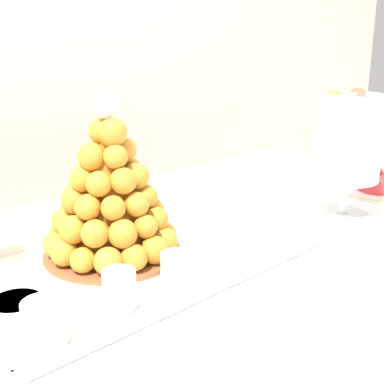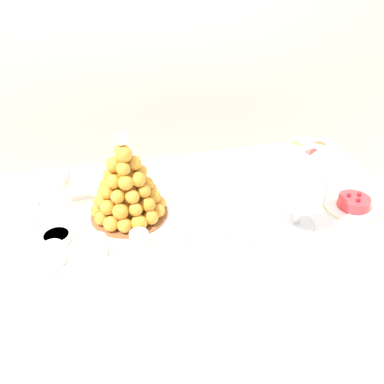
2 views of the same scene
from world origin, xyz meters
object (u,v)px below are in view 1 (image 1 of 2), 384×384
(dessert_cup_right, at_px, (273,229))
(creme_brulee_ramekin, at_px, (16,306))
(dessert_cup_left, at_px, (45,323))
(serving_tray, at_px, (137,260))
(dessert_cup_centre, at_px, (177,269))
(macaron_goblet, at_px, (349,140))
(dessert_cup_mid_left, at_px, (119,291))
(dessert_cup_mid_right, at_px, (227,249))
(fruit_tart_plate, at_px, (378,187))
(croquembouche, at_px, (110,198))

(dessert_cup_right, bearing_deg, creme_brulee_ramekin, 170.59)
(dessert_cup_left, bearing_deg, serving_tray, 26.84)
(dessert_cup_centre, bearing_deg, macaron_goblet, 0.36)
(dessert_cup_mid_left, xyz_separation_m, dessert_cup_mid_right, (0.24, 0.01, -0.01))
(dessert_cup_mid_right, height_order, fruit_tart_plate, same)
(croquembouche, height_order, dessert_cup_centre, croquembouche)
(croquembouche, relative_size, dessert_cup_mid_right, 5.57)
(croquembouche, distance_m, creme_brulee_ramekin, 0.25)
(dessert_cup_left, relative_size, dessert_cup_mid_right, 1.14)
(dessert_cup_mid_right, bearing_deg, dessert_cup_centre, -177.47)
(dessert_cup_centre, distance_m, dessert_cup_right, 0.25)
(croquembouche, distance_m, dessert_cup_left, 0.29)
(dessert_cup_centre, distance_m, dessert_cup_mid_right, 0.12)
(macaron_goblet, bearing_deg, creme_brulee_ramekin, 173.79)
(dessert_cup_mid_right, xyz_separation_m, dessert_cup_right, (0.13, -0.00, 0.00))
(dessert_cup_mid_right, relative_size, macaron_goblet, 0.18)
(dessert_cup_mid_left, distance_m, macaron_goblet, 0.63)
(fruit_tart_plate, bearing_deg, croquembouche, 170.20)
(dessert_cup_centre, distance_m, fruit_tart_plate, 0.72)
(croquembouche, distance_m, dessert_cup_mid_left, 0.21)
(dessert_cup_centre, xyz_separation_m, dessert_cup_mid_right, (0.12, 0.01, -0.00))
(croquembouche, bearing_deg, dessert_cup_right, -31.49)
(dessert_cup_mid_left, distance_m, dessert_cup_centre, 0.12)
(dessert_cup_right, distance_m, creme_brulee_ramekin, 0.49)
(croquembouche, bearing_deg, dessert_cup_mid_left, -121.55)
(dessert_cup_mid_right, distance_m, fruit_tart_plate, 0.60)
(dessert_cup_right, bearing_deg, dessert_cup_left, -178.89)
(croquembouche, bearing_deg, serving_tray, -66.85)
(creme_brulee_ramekin, bearing_deg, dessert_cup_left, -90.71)
(dessert_cup_right, relative_size, macaron_goblet, 0.20)
(dessert_cup_centre, relative_size, macaron_goblet, 0.19)
(dessert_cup_mid_right, height_order, dessert_cup_right, dessert_cup_right)
(serving_tray, distance_m, creme_brulee_ramekin, 0.24)
(macaron_goblet, bearing_deg, fruit_tart_plate, 8.57)
(serving_tray, xyz_separation_m, dessert_cup_right, (0.24, -0.11, 0.03))
(creme_brulee_ramekin, bearing_deg, croquembouche, 19.84)
(macaron_goblet, bearing_deg, dessert_cup_mid_left, -179.44)
(croquembouche, distance_m, dessert_cup_right, 0.32)
(creme_brulee_ramekin, relative_size, fruit_tart_plate, 0.40)
(serving_tray, height_order, fruit_tart_plate, fruit_tart_plate)
(serving_tray, relative_size, dessert_cup_centre, 11.59)
(serving_tray, distance_m, fruit_tart_plate, 0.72)
(dessert_cup_left, bearing_deg, macaron_goblet, 0.75)
(dessert_cup_mid_left, distance_m, dessert_cup_right, 0.36)
(dessert_cup_centre, relative_size, fruit_tart_plate, 0.27)
(dessert_cup_left, relative_size, dessert_cup_mid_left, 1.02)
(dessert_cup_mid_left, bearing_deg, fruit_tart_plate, 2.70)
(dessert_cup_centre, height_order, creme_brulee_ramekin, dessert_cup_centre)
(dessert_cup_mid_right, height_order, macaron_goblet, macaron_goblet)
(dessert_cup_right, bearing_deg, macaron_goblet, 0.06)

